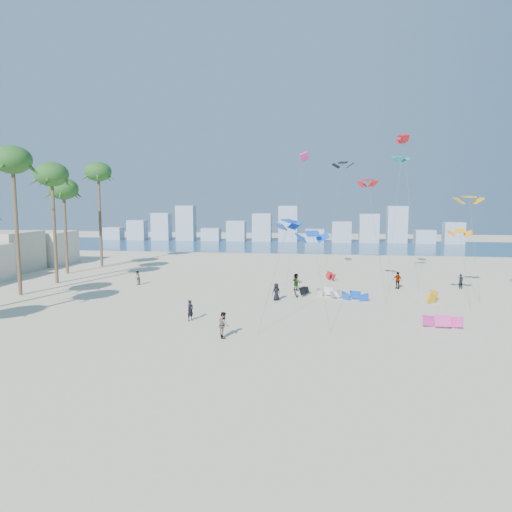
# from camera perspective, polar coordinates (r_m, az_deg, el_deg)

# --- Properties ---
(ground) EXTENTS (220.00, 220.00, 0.00)m
(ground) POSITION_cam_1_polar(r_m,az_deg,el_deg) (31.15, -9.80, -11.71)
(ground) COLOR beige
(ground) RESTS_ON ground
(ocean) EXTENTS (220.00, 220.00, 0.00)m
(ocean) POSITION_cam_1_polar(r_m,az_deg,el_deg) (100.98, 2.72, 1.28)
(ocean) COLOR navy
(ocean) RESTS_ON ground
(kitesurfer_near) EXTENTS (0.67, 0.75, 1.72)m
(kitesurfer_near) POSITION_cam_1_polar(r_m,az_deg,el_deg) (38.92, -7.99, -6.58)
(kitesurfer_near) COLOR black
(kitesurfer_near) RESTS_ON ground
(kitesurfer_mid) EXTENTS (0.98, 1.10, 1.88)m
(kitesurfer_mid) POSITION_cam_1_polar(r_m,az_deg,el_deg) (34.06, -3.96, -8.35)
(kitesurfer_mid) COLOR gray
(kitesurfer_mid) RESTS_ON ground
(kitesurfers_far) EXTENTS (38.31, 17.07, 1.90)m
(kitesurfers_far) POSITION_cam_1_polar(r_m,az_deg,el_deg) (48.16, 10.83, -3.96)
(kitesurfers_far) COLOR black
(kitesurfers_far) RESTS_ON ground
(grounded_kites) EXTENTS (14.30, 23.45, 0.96)m
(grounded_kites) POSITION_cam_1_polar(r_m,az_deg,el_deg) (47.96, 13.19, -4.63)
(grounded_kites) COLOR black
(grounded_kites) RESTS_ON ground
(flying_kites) EXTENTS (27.39, 33.42, 17.77)m
(flying_kites) POSITION_cam_1_polar(r_m,az_deg,el_deg) (52.18, 15.25, 9.02)
(flying_kites) COLOR blue
(flying_kites) RESTS_ON ground
(palm_row) EXTENTS (9.32, 44.80, 15.33)m
(palm_row) POSITION_cam_1_polar(r_m,az_deg,el_deg) (54.11, -27.35, 7.83)
(palm_row) COLOR brown
(palm_row) RESTS_ON ground
(distant_skyline) EXTENTS (85.00, 3.00, 8.40)m
(distant_skyline) POSITION_cam_1_polar(r_m,az_deg,el_deg) (110.77, 2.59, 3.38)
(distant_skyline) COLOR #9EADBF
(distant_skyline) RESTS_ON ground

